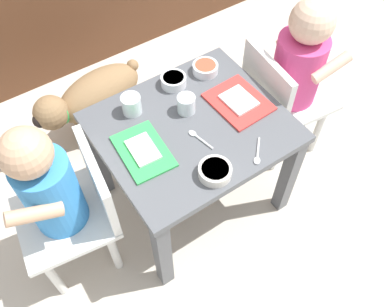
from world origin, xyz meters
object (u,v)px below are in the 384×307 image
dining_table (192,140)px  food_tray_left (143,151)px  dog (92,97)px  spoon_by_left_tray (198,138)px  veggie_bowl_near (205,68)px  food_tray_right (239,101)px  seated_child_left (55,191)px  water_cup_left (186,105)px  seated_child_right (296,67)px  spoon_by_right_tray (258,154)px  cereal_bowl_right_side (174,81)px  veggie_bowl_far (215,171)px  water_cup_right (132,105)px

dining_table → food_tray_left: bearing=-178.0°
dog → spoon_by_left_tray: (0.13, -0.56, 0.23)m
dog → veggie_bowl_near: size_ratio=5.61×
dining_table → food_tray_right: food_tray_right is taller
dining_table → spoon_by_left_tray: bearing=-104.1°
seated_child_left → veggie_bowl_near: seated_child_left is taller
dog → water_cup_left: size_ratio=8.18×
seated_child_right → spoon_by_right_tray: size_ratio=8.40×
dining_table → veggie_bowl_near: size_ratio=6.59×
cereal_bowl_right_side → veggie_bowl_far: bearing=-104.7°
water_cup_left → spoon_by_left_tray: size_ratio=0.60×
spoon_by_right_tray → food_tray_right: bearing=67.5°
dog → food_tray_left: (-0.03, -0.51, 0.24)m
seated_child_right → spoon_by_right_tray: 0.42m
veggie_bowl_far → seated_child_left: bearing=152.4°
veggie_bowl_near → food_tray_right: bearing=-87.9°
cereal_bowl_right_side → veggie_bowl_near: bearing=-3.7°
food_tray_right → veggie_bowl_far: 0.29m
spoon_by_left_tray → seated_child_right: bearing=8.8°
veggie_bowl_near → spoon_by_left_tray: 0.29m
food_tray_right → cereal_bowl_right_side: cereal_bowl_right_side is taller
food_tray_left → veggie_bowl_far: veggie_bowl_far is taller
veggie_bowl_near → spoon_by_left_tray: veggie_bowl_near is taller
spoon_by_left_tray → cereal_bowl_right_side: bearing=75.3°
food_tray_left → veggie_bowl_near: veggie_bowl_near is taller
spoon_by_left_tray → spoon_by_right_tray: (0.11, -0.15, 0.00)m
veggie_bowl_near → spoon_by_left_tray: bearing=-129.2°
water_cup_left → spoon_by_right_tray: water_cup_left is taller
dog → water_cup_left: 0.54m
food_tray_right → cereal_bowl_right_side: bearing=124.8°
food_tray_right → veggie_bowl_near: (-0.01, 0.18, 0.01)m
food_tray_left → cereal_bowl_right_side: (0.22, 0.19, 0.01)m
food_tray_left → spoon_by_right_tray: size_ratio=2.50×
dining_table → seated_child_right: 0.46m
water_cup_left → dining_table: bearing=-107.4°
water_cup_left → spoon_by_right_tray: bearing=-73.4°
cereal_bowl_right_side → food_tray_left: bearing=-140.4°
veggie_bowl_far → dog: bearing=97.7°
water_cup_right → spoon_by_right_tray: water_cup_right is taller
food_tray_left → seated_child_right: bearing=2.2°
food_tray_left → water_cup_left: water_cup_left is taller
food_tray_left → spoon_by_right_tray: (0.27, -0.19, -0.00)m
water_cup_right → cereal_bowl_right_side: 0.18m
water_cup_left → veggie_bowl_far: bearing=-105.3°
dining_table → dog: dining_table is taller
spoon_by_left_tray → seated_child_left: bearing=170.4°
food_tray_right → cereal_bowl_right_side: 0.23m
food_tray_right → spoon_by_left_tray: 0.20m
dog → food_tray_right: food_tray_right is taller
dining_table → food_tray_left: (-0.18, -0.01, 0.08)m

